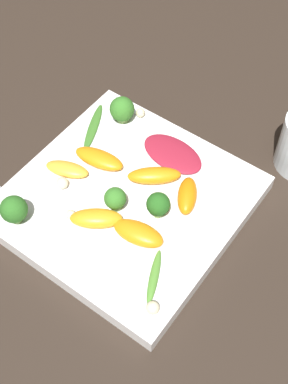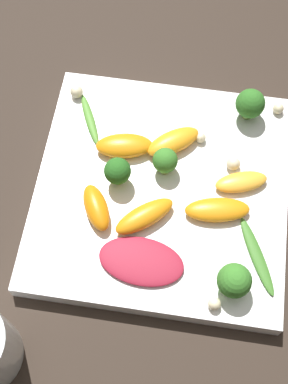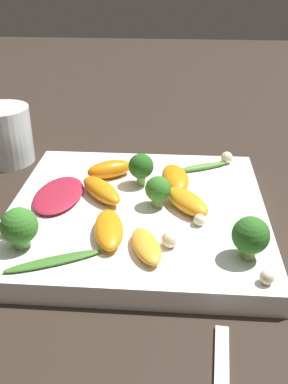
# 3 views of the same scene
# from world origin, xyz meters

# --- Properties ---
(ground_plane) EXTENTS (2.40, 2.40, 0.00)m
(ground_plane) POSITION_xyz_m (0.00, 0.00, 0.00)
(ground_plane) COLOR #2D231C
(plate) EXTENTS (0.29, 0.29, 0.02)m
(plate) POSITION_xyz_m (0.00, 0.00, 0.01)
(plate) COLOR white
(plate) RESTS_ON ground_plane
(radicchio_leaf_0) EXTENTS (0.10, 0.06, 0.01)m
(radicchio_leaf_0) POSITION_xyz_m (0.01, 0.09, 0.03)
(radicchio_leaf_0) COLOR maroon
(radicchio_leaf_0) RESTS_ON plate
(orange_segment_0) EXTENTS (0.07, 0.07, 0.02)m
(orange_segment_0) POSITION_xyz_m (0.01, 0.04, 0.03)
(orange_segment_0) COLOR orange
(orange_segment_0) RESTS_ON plate
(orange_segment_1) EXTENTS (0.07, 0.04, 0.02)m
(orange_segment_1) POSITION_xyz_m (0.05, -0.04, 0.03)
(orange_segment_1) COLOR orange
(orange_segment_1) RESTS_ON plate
(orange_segment_2) EXTENTS (0.07, 0.04, 0.01)m
(orange_segment_2) POSITION_xyz_m (-0.09, -0.02, 0.03)
(orange_segment_2) COLOR #FCAD33
(orange_segment_2) RESTS_ON plate
(orange_segment_3) EXTENTS (0.08, 0.04, 0.02)m
(orange_segment_3) POSITION_xyz_m (-0.06, 0.02, 0.03)
(orange_segment_3) COLOR orange
(orange_segment_3) RESTS_ON plate
(orange_segment_4) EXTENTS (0.05, 0.06, 0.02)m
(orange_segment_4) POSITION_xyz_m (0.07, 0.04, 0.03)
(orange_segment_4) COLOR orange
(orange_segment_4) RESTS_ON plate
(orange_segment_5) EXTENTS (0.07, 0.06, 0.02)m
(orange_segment_5) POSITION_xyz_m (-0.01, -0.06, 0.03)
(orange_segment_5) COLOR orange
(orange_segment_5) RESTS_ON plate
(broccoli_floret_0) EXTENTS (0.04, 0.04, 0.04)m
(broccoli_floret_0) POSITION_xyz_m (-0.09, 0.11, 0.05)
(broccoli_floret_0) COLOR #84AD5B
(broccoli_floret_0) RESTS_ON plate
(broccoli_floret_1) EXTENTS (0.03, 0.03, 0.04)m
(broccoli_floret_1) POSITION_xyz_m (0.00, -0.02, 0.04)
(broccoli_floret_1) COLOR #7A9E51
(broccoli_floret_1) RESTS_ON plate
(broccoli_floret_2) EXTENTS (0.04, 0.04, 0.04)m
(broccoli_floret_2) POSITION_xyz_m (-0.09, -0.11, 0.05)
(broccoli_floret_2) COLOR #7A9E51
(broccoli_floret_2) RESTS_ON plate
(broccoli_floret_3) EXTENTS (0.03, 0.03, 0.04)m
(broccoli_floret_3) POSITION_xyz_m (0.05, 0.00, 0.05)
(broccoli_floret_3) COLOR #84AD5B
(broccoli_floret_3) RESTS_ON plate
(arugula_sprig_0) EXTENTS (0.04, 0.07, 0.01)m
(arugula_sprig_0) POSITION_xyz_m (0.10, -0.08, 0.03)
(arugula_sprig_0) COLOR #518E33
(arugula_sprig_0) RESTS_ON plate
(arugula_sprig_1) EXTENTS (0.05, 0.09, 0.00)m
(arugula_sprig_1) POSITION_xyz_m (-0.11, 0.07, 0.03)
(arugula_sprig_1) COLOR #3D7528
(arugula_sprig_1) RESTS_ON plate
(macadamia_nut_0) EXTENTS (0.02, 0.02, 0.02)m
(macadamia_nut_0) POSITION_xyz_m (0.12, -0.11, 0.03)
(macadamia_nut_0) COLOR beige
(macadamia_nut_0) RESTS_ON plate
(macadamia_nut_1) EXTENTS (0.01, 0.01, 0.01)m
(macadamia_nut_1) POSITION_xyz_m (-0.13, -0.12, 0.03)
(macadamia_nut_1) COLOR beige
(macadamia_nut_1) RESTS_ON plate
(macadamia_nut_2) EXTENTS (0.01, 0.01, 0.01)m
(macadamia_nut_2) POSITION_xyz_m (-0.07, 0.13, 0.03)
(macadamia_nut_2) COLOR beige
(macadamia_nut_2) RESTS_ON plate
(macadamia_nut_3) EXTENTS (0.01, 0.01, 0.01)m
(macadamia_nut_3) POSITION_xyz_m (-0.04, -0.07, 0.03)
(macadamia_nut_3) COLOR beige
(macadamia_nut_3) RESTS_ON plate
(macadamia_nut_4) EXTENTS (0.02, 0.02, 0.02)m
(macadamia_nut_4) POSITION_xyz_m (-0.08, -0.04, 0.03)
(macadamia_nut_4) COLOR beige
(macadamia_nut_4) RESTS_ON plate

